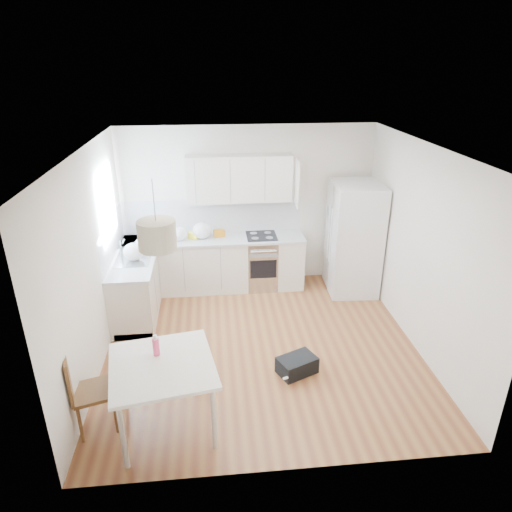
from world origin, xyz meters
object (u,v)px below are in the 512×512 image
Objects in this scene: dining_table at (162,371)px; dining_chair at (93,389)px; gym_bag at (297,365)px; refrigerator at (355,238)px.

dining_chair reaches higher than dining_table.
dining_chair is at bearing 172.00° from gym_bag.
dining_table reaches higher than gym_bag.
gym_bag is (2.30, 0.68, -0.38)m from dining_chair.
refrigerator is at bearing 33.91° from gym_bag.
gym_bag is at bearing 16.03° from dining_table.
dining_chair is 2.43m from gym_bag.
dining_chair is at bearing -138.87° from refrigerator.
gym_bag is (1.56, 0.77, -0.62)m from dining_table.
dining_chair is 2.08× the size of gym_bag.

